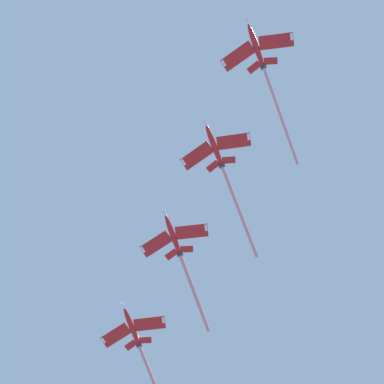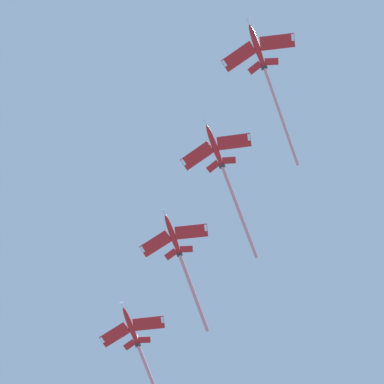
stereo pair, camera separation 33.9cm
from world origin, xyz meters
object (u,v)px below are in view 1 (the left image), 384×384
object	(u,v)px
jet_second	(222,167)
jet_fourth	(139,345)
jet_lead	(262,63)
jet_third	(180,255)

from	to	relation	value
jet_second	jet_fourth	size ratio (longest dim) A/B	1.10
jet_lead	jet_fourth	distance (m)	85.79
jet_lead	jet_third	world-z (taller)	jet_lead
jet_second	jet_fourth	distance (m)	56.74
jet_second	jet_third	bearing A→B (deg)	125.14
jet_fourth	jet_third	bearing A→B (deg)	-55.25
jet_second	jet_fourth	world-z (taller)	jet_second
jet_second	jet_third	size ratio (longest dim) A/B	1.09
jet_third	jet_fourth	xyz separation A→B (m)	(-16.62, 23.96, -3.97)
jet_third	jet_fourth	world-z (taller)	jet_third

